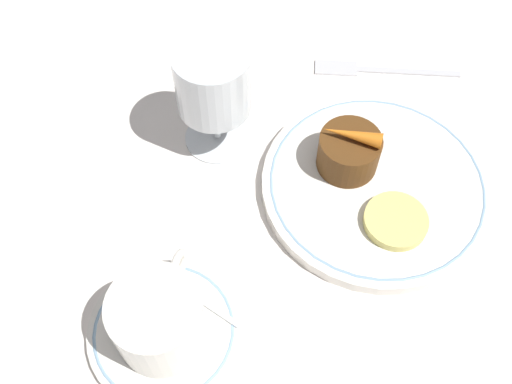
# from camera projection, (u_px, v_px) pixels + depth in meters

# --- Properties ---
(ground_plane) EXTENTS (3.00, 3.00, 0.00)m
(ground_plane) POSITION_uv_depth(u_px,v_px,m) (325.00, 178.00, 0.63)
(ground_plane) COLOR white
(dinner_plate) EXTENTS (0.24, 0.24, 0.01)m
(dinner_plate) POSITION_uv_depth(u_px,v_px,m) (376.00, 183.00, 0.62)
(dinner_plate) COLOR white
(dinner_plate) RESTS_ON ground_plane
(saucer) EXTENTS (0.14, 0.14, 0.01)m
(saucer) POSITION_uv_depth(u_px,v_px,m) (164.00, 331.00, 0.54)
(saucer) COLOR white
(saucer) RESTS_ON ground_plane
(coffee_cup) EXTENTS (0.11, 0.08, 0.07)m
(coffee_cup) POSITION_uv_depth(u_px,v_px,m) (158.00, 319.00, 0.50)
(coffee_cup) COLOR white
(coffee_cup) RESTS_ON saucer
(spoon) EXTENTS (0.04, 0.10, 0.00)m
(spoon) POSITION_uv_depth(u_px,v_px,m) (183.00, 288.00, 0.55)
(spoon) COLOR silver
(spoon) RESTS_ON saucer
(wine_glass) EXTENTS (0.08, 0.08, 0.13)m
(wine_glass) POSITION_uv_depth(u_px,v_px,m) (213.00, 86.00, 0.59)
(wine_glass) COLOR silver
(wine_glass) RESTS_ON ground_plane
(fork) EXTENTS (0.05, 0.17, 0.01)m
(fork) POSITION_uv_depth(u_px,v_px,m) (370.00, 69.00, 0.71)
(fork) COLOR silver
(fork) RESTS_ON ground_plane
(dessert_cake) EXTENTS (0.06, 0.06, 0.04)m
(dessert_cake) POSITION_uv_depth(u_px,v_px,m) (349.00, 152.00, 0.61)
(dessert_cake) COLOR #563314
(dessert_cake) RESTS_ON dinner_plate
(carrot_garnish) EXTENTS (0.02, 0.06, 0.02)m
(carrot_garnish) POSITION_uv_depth(u_px,v_px,m) (352.00, 135.00, 0.58)
(carrot_garnish) COLOR orange
(carrot_garnish) RESTS_ON dessert_cake
(pineapple_slice) EXTENTS (0.06, 0.06, 0.01)m
(pineapple_slice) POSITION_uv_depth(u_px,v_px,m) (396.00, 221.00, 0.58)
(pineapple_slice) COLOR #EFE075
(pineapple_slice) RESTS_ON dinner_plate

